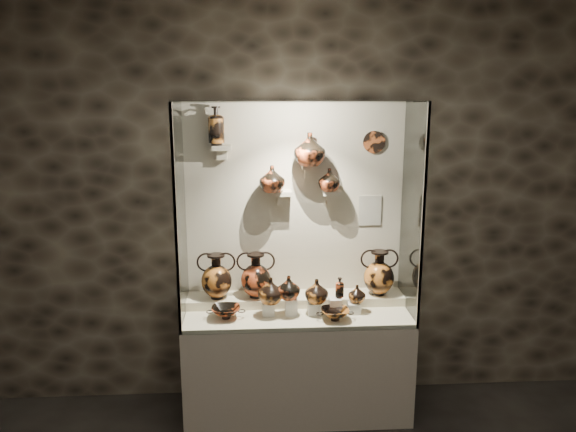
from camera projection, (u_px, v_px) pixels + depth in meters
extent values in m
cube|color=black|center=(294.00, 204.00, 4.38)|extent=(5.00, 0.02, 3.20)
cube|color=#BFB199|center=(297.00, 364.00, 4.34)|extent=(1.70, 0.60, 0.80)
cube|color=beige|center=(297.00, 314.00, 4.25)|extent=(1.68, 0.58, 0.03)
cube|color=beige|center=(296.00, 301.00, 4.41)|extent=(1.70, 0.25, 0.10)
cube|color=#BFB199|center=(295.00, 204.00, 4.38)|extent=(1.70, 0.03, 1.60)
cube|color=white|center=(301.00, 222.00, 3.79)|extent=(1.70, 0.01, 1.60)
cube|color=white|center=(180.00, 214.00, 4.02)|extent=(0.01, 0.60, 1.60)
cube|color=white|center=(412.00, 211.00, 4.12)|extent=(0.01, 0.60, 1.60)
cube|color=white|center=(298.00, 101.00, 3.90)|extent=(1.70, 0.60, 0.01)
cube|color=gray|center=(176.00, 223.00, 3.74)|extent=(0.02, 0.02, 1.60)
cube|color=gray|center=(423.00, 220.00, 3.84)|extent=(0.02, 0.02, 1.60)
cube|color=silver|center=(268.00, 309.00, 4.17)|extent=(0.09, 0.09, 0.10)
cube|color=silver|center=(291.00, 306.00, 4.18)|extent=(0.09, 0.09, 0.13)
cube|color=silver|center=(314.00, 308.00, 4.19)|extent=(0.09, 0.09, 0.09)
cube|color=silver|center=(335.00, 306.00, 4.20)|extent=(0.09, 0.09, 0.12)
cube|color=silver|center=(353.00, 308.00, 4.21)|extent=(0.09, 0.09, 0.08)
cube|color=#BFB199|center=(222.00, 148.00, 4.17)|extent=(0.14, 0.12, 0.04)
cube|color=#BFB199|center=(282.00, 193.00, 4.28)|extent=(0.14, 0.12, 0.04)
cube|color=#BFB199|center=(308.00, 167.00, 4.25)|extent=(0.10, 0.12, 0.04)
cube|color=#BFB199|center=(332.00, 193.00, 4.30)|extent=(0.14, 0.12, 0.04)
imported|color=#B76523|center=(271.00, 291.00, 4.12)|extent=(0.20, 0.20, 0.20)
imported|color=#C04A22|center=(289.00, 288.00, 4.13)|extent=(0.21, 0.21, 0.18)
imported|color=#B76523|center=(317.00, 291.00, 4.16)|extent=(0.20, 0.20, 0.18)
imported|color=#B76523|center=(357.00, 294.00, 4.20)|extent=(0.16, 0.16, 0.14)
imported|color=#C04A22|center=(272.00, 179.00, 4.20)|extent=(0.24, 0.24, 0.20)
imported|color=#C04A22|center=(310.00, 149.00, 4.15)|extent=(0.26, 0.26, 0.25)
imported|color=#C04A22|center=(329.00, 180.00, 4.24)|extent=(0.17, 0.17, 0.17)
cylinder|color=#A74B21|center=(374.00, 142.00, 4.28)|extent=(0.17, 0.02, 0.17)
cube|color=beige|center=(370.00, 210.00, 4.41)|extent=(0.18, 0.01, 0.24)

